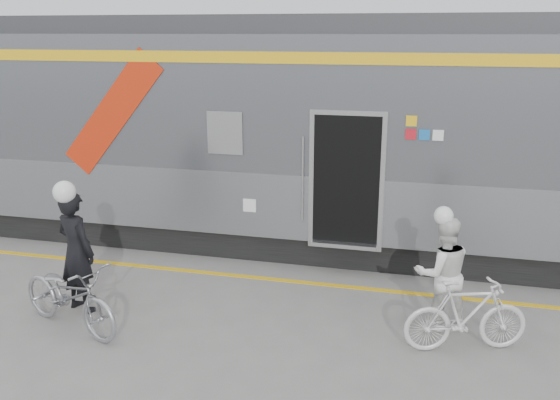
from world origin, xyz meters
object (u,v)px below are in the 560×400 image
(man, at_px, (76,252))
(bicycle_right, at_px, (466,316))
(woman, at_px, (442,273))
(bicycle_left, at_px, (69,295))

(man, distance_m, bicycle_right, 5.28)
(man, xyz_separation_m, woman, (4.97, 0.69, -0.10))
(woman, xyz_separation_m, bicycle_right, (0.30, -0.55, -0.31))
(bicycle_left, bearing_deg, man, 40.91)
(man, xyz_separation_m, bicycle_right, (5.27, 0.14, -0.41))
(man, relative_size, bicycle_right, 1.12)
(bicycle_left, distance_m, woman, 4.93)
(man, bearing_deg, woman, -151.12)
(bicycle_left, bearing_deg, bicycle_right, -61.27)
(man, height_order, woman, man)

